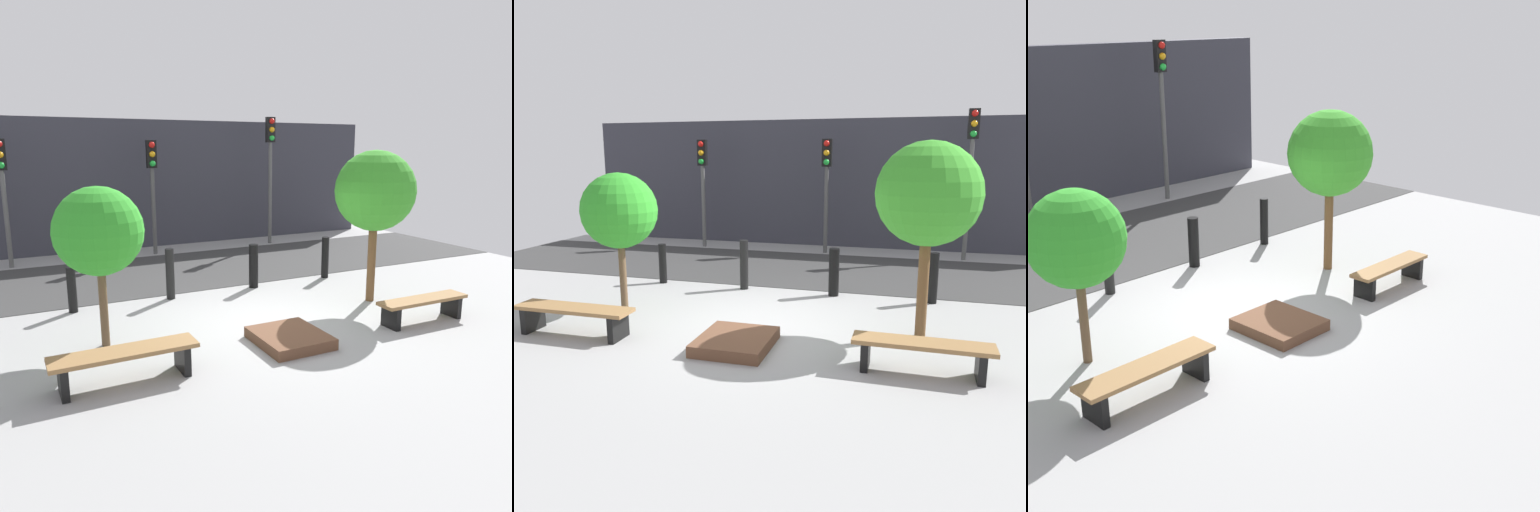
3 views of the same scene
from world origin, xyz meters
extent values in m
plane|color=#959595|center=(0.00, 0.00, 0.00)|extent=(18.00, 18.00, 0.00)
cube|color=#363636|center=(0.00, 4.52, 0.01)|extent=(18.00, 4.04, 0.01)
cube|color=#33333D|center=(0.00, 8.23, 1.97)|extent=(16.20, 0.50, 3.94)
cube|color=black|center=(-3.45, -1.18, 0.20)|extent=(0.10, 0.46, 0.41)
cube|color=black|center=(-1.86, -1.17, 0.20)|extent=(0.10, 0.46, 0.41)
cube|color=olive|center=(-2.66, -1.17, 0.44)|extent=(1.94, 0.48, 0.06)
cube|color=black|center=(1.93, -1.17, 0.19)|extent=(0.10, 0.41, 0.38)
cube|color=black|center=(3.38, -1.18, 0.19)|extent=(0.10, 0.41, 0.38)
cube|color=olive|center=(2.66, -1.17, 0.41)|extent=(1.81, 0.42, 0.06)
cube|color=brown|center=(0.00, -0.97, 0.09)|extent=(1.06, 1.19, 0.18)
cylinder|color=brown|center=(-2.66, 0.27, 0.73)|extent=(0.13, 0.13, 1.47)
sphere|color=green|center=(-2.66, 0.27, 1.84)|extent=(1.37, 1.37, 1.37)
cylinder|color=brown|center=(2.66, 0.27, 0.91)|extent=(0.17, 0.17, 1.82)
sphere|color=green|center=(2.66, 0.27, 2.25)|extent=(1.59, 1.59, 1.59)
cylinder|color=black|center=(-2.90, 2.25, 0.44)|extent=(0.17, 0.17, 0.89)
cylinder|color=black|center=(-0.97, 2.25, 0.53)|extent=(0.18, 0.18, 1.07)
cylinder|color=black|center=(0.97, 2.25, 0.49)|extent=(0.21, 0.21, 0.98)
cylinder|color=black|center=(2.90, 2.25, 0.50)|extent=(0.18, 0.18, 1.00)
cylinder|color=#525252|center=(-3.87, 6.84, 1.65)|extent=(0.12, 0.12, 3.31)
cube|color=black|center=(-3.87, 6.84, 2.92)|extent=(0.28, 0.16, 0.78)
sphere|color=orange|center=(-3.87, 6.73, 2.92)|extent=(0.17, 0.17, 0.17)
sphere|color=green|center=(-3.87, 6.73, 2.66)|extent=(0.17, 0.17, 0.17)
cylinder|color=#484848|center=(0.00, 6.84, 1.65)|extent=(0.12, 0.12, 3.30)
cube|color=black|center=(0.00, 6.84, 2.91)|extent=(0.28, 0.16, 0.78)
sphere|color=red|center=(0.00, 6.73, 3.17)|extent=(0.17, 0.17, 0.17)
sphere|color=orange|center=(0.00, 6.73, 2.91)|extent=(0.17, 0.17, 0.17)
sphere|color=green|center=(0.00, 6.73, 2.65)|extent=(0.17, 0.17, 0.17)
cylinder|color=#525252|center=(3.87, 6.84, 2.02)|extent=(0.12, 0.12, 4.04)
cube|color=black|center=(3.87, 6.84, 3.65)|extent=(0.28, 0.16, 0.78)
sphere|color=red|center=(3.87, 6.73, 3.91)|extent=(0.17, 0.17, 0.17)
sphere|color=orange|center=(3.87, 6.73, 3.65)|extent=(0.17, 0.17, 0.17)
sphere|color=green|center=(3.87, 6.73, 3.39)|extent=(0.17, 0.17, 0.17)
camera|label=1|loc=(-3.90, -7.47, 3.07)|focal=35.00mm
camera|label=2|loc=(2.44, -7.61, 2.80)|focal=35.00mm
camera|label=3|loc=(-7.35, -8.02, 4.77)|focal=50.00mm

